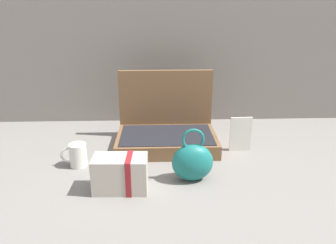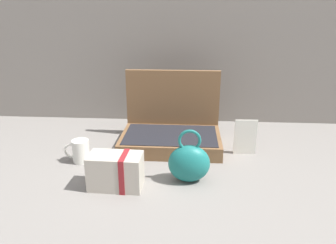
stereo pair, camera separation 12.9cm
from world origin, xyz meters
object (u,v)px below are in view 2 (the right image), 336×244
at_px(open_suitcase, 171,130).
at_px(cream_toiletry_bag, 117,171).
at_px(info_card_left, 245,137).
at_px(coffee_mug, 80,151).
at_px(teal_pouch_handbag, 189,163).

xyz_separation_m(open_suitcase, cream_toiletry_bag, (-0.17, -0.41, -0.01)).
relative_size(open_suitcase, cream_toiletry_bag, 2.36).
bearing_deg(open_suitcase, cream_toiletry_bag, -113.04).
distance_m(cream_toiletry_bag, info_card_left, 0.60).
height_order(open_suitcase, cream_toiletry_bag, open_suitcase).
bearing_deg(info_card_left, coffee_mug, -171.59).
xyz_separation_m(cream_toiletry_bag, coffee_mug, (-0.20, 0.19, -0.02)).
height_order(open_suitcase, info_card_left, open_suitcase).
relative_size(open_suitcase, coffee_mug, 4.19).
height_order(coffee_mug, info_card_left, info_card_left).
relative_size(coffee_mug, info_card_left, 0.68).
height_order(cream_toiletry_bag, coffee_mug, cream_toiletry_bag).
xyz_separation_m(open_suitcase, teal_pouch_handbag, (0.09, -0.35, 0.00)).
bearing_deg(open_suitcase, info_card_left, -14.71).
bearing_deg(info_card_left, teal_pouch_handbag, -135.41).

